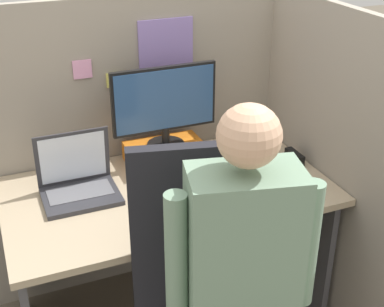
{
  "coord_description": "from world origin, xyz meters",
  "views": [
    {
      "loc": [
        -0.65,
        -1.48,
        1.88
      ],
      "look_at": [
        0.03,
        0.19,
        0.96
      ],
      "focal_mm": 50.0,
      "sensor_mm": 36.0,
      "label": 1
    }
  ],
  "objects_px": {
    "stapler": "(294,157)",
    "carrot_toy": "(179,214)",
    "person": "(253,284)",
    "coffee_mug": "(231,144)",
    "office_chair": "(218,305)",
    "laptop": "(78,184)",
    "paper_box": "(166,154)",
    "monitor": "(165,104)"
  },
  "relations": [
    {
      "from": "person",
      "to": "coffee_mug",
      "type": "xyz_separation_m",
      "value": [
        0.4,
        0.97,
        -0.03
      ]
    },
    {
      "from": "coffee_mug",
      "to": "stapler",
      "type": "bearing_deg",
      "value": -42.76
    },
    {
      "from": "carrot_toy",
      "to": "coffee_mug",
      "type": "distance_m",
      "value": 0.62
    },
    {
      "from": "stapler",
      "to": "office_chair",
      "type": "distance_m",
      "value": 0.9
    },
    {
      "from": "stapler",
      "to": "coffee_mug",
      "type": "bearing_deg",
      "value": 137.24
    },
    {
      "from": "laptop",
      "to": "office_chair",
      "type": "relative_size",
      "value": 0.27
    },
    {
      "from": "laptop",
      "to": "person",
      "type": "height_order",
      "value": "person"
    },
    {
      "from": "paper_box",
      "to": "stapler",
      "type": "distance_m",
      "value": 0.6
    },
    {
      "from": "office_chair",
      "to": "coffee_mug",
      "type": "relative_size",
      "value": 11.85
    },
    {
      "from": "laptop",
      "to": "stapler",
      "type": "relative_size",
      "value": 2.57
    },
    {
      "from": "monitor",
      "to": "stapler",
      "type": "height_order",
      "value": "monitor"
    },
    {
      "from": "laptop",
      "to": "office_chair",
      "type": "bearing_deg",
      "value": -64.69
    },
    {
      "from": "stapler",
      "to": "person",
      "type": "height_order",
      "value": "person"
    },
    {
      "from": "carrot_toy",
      "to": "coffee_mug",
      "type": "bearing_deg",
      "value": 45.18
    },
    {
      "from": "monitor",
      "to": "laptop",
      "type": "relative_size",
      "value": 1.55
    },
    {
      "from": "monitor",
      "to": "coffee_mug",
      "type": "height_order",
      "value": "monitor"
    },
    {
      "from": "stapler",
      "to": "laptop",
      "type": "bearing_deg",
      "value": 174.47
    },
    {
      "from": "monitor",
      "to": "laptop",
      "type": "height_order",
      "value": "monitor"
    },
    {
      "from": "stapler",
      "to": "carrot_toy",
      "type": "distance_m",
      "value": 0.7
    },
    {
      "from": "coffee_mug",
      "to": "carrot_toy",
      "type": "bearing_deg",
      "value": -134.82
    },
    {
      "from": "laptop",
      "to": "coffee_mug",
      "type": "xyz_separation_m",
      "value": [
        0.76,
        0.12,
        -0.01
      ]
    },
    {
      "from": "paper_box",
      "to": "monitor",
      "type": "relative_size",
      "value": 0.74
    },
    {
      "from": "stapler",
      "to": "carrot_toy",
      "type": "bearing_deg",
      "value": -161.02
    },
    {
      "from": "paper_box",
      "to": "monitor",
      "type": "height_order",
      "value": "monitor"
    },
    {
      "from": "stapler",
      "to": "carrot_toy",
      "type": "xyz_separation_m",
      "value": [
        -0.66,
        -0.23,
        -0.01
      ]
    },
    {
      "from": "paper_box",
      "to": "stapler",
      "type": "relative_size",
      "value": 2.94
    },
    {
      "from": "carrot_toy",
      "to": "office_chair",
      "type": "xyz_separation_m",
      "value": [
        0.0,
        -0.36,
        -0.16
      ]
    },
    {
      "from": "carrot_toy",
      "to": "person",
      "type": "distance_m",
      "value": 0.53
    },
    {
      "from": "carrot_toy",
      "to": "coffee_mug",
      "type": "relative_size",
      "value": 1.22
    },
    {
      "from": "office_chair",
      "to": "coffee_mug",
      "type": "bearing_deg",
      "value": 61.56
    },
    {
      "from": "monitor",
      "to": "office_chair",
      "type": "xyz_separation_m",
      "value": [
        -0.11,
        -0.82,
        -0.43
      ]
    },
    {
      "from": "laptop",
      "to": "paper_box",
      "type": "bearing_deg",
      "value": 17.22
    },
    {
      "from": "stapler",
      "to": "coffee_mug",
      "type": "xyz_separation_m",
      "value": [
        -0.23,
        0.21,
        0.02
      ]
    },
    {
      "from": "monitor",
      "to": "office_chair",
      "type": "relative_size",
      "value": 0.42
    },
    {
      "from": "laptop",
      "to": "coffee_mug",
      "type": "height_order",
      "value": "laptop"
    },
    {
      "from": "paper_box",
      "to": "office_chair",
      "type": "height_order",
      "value": "office_chair"
    },
    {
      "from": "carrot_toy",
      "to": "office_chair",
      "type": "bearing_deg",
      "value": -89.57
    },
    {
      "from": "paper_box",
      "to": "person",
      "type": "height_order",
      "value": "person"
    },
    {
      "from": "paper_box",
      "to": "office_chair",
      "type": "xyz_separation_m",
      "value": [
        -0.11,
        -0.82,
        -0.18
      ]
    },
    {
      "from": "coffee_mug",
      "to": "laptop",
      "type": "bearing_deg",
      "value": -171.35
    },
    {
      "from": "monitor",
      "to": "paper_box",
      "type": "bearing_deg",
      "value": -90.0
    },
    {
      "from": "person",
      "to": "coffee_mug",
      "type": "distance_m",
      "value": 1.04
    }
  ]
}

